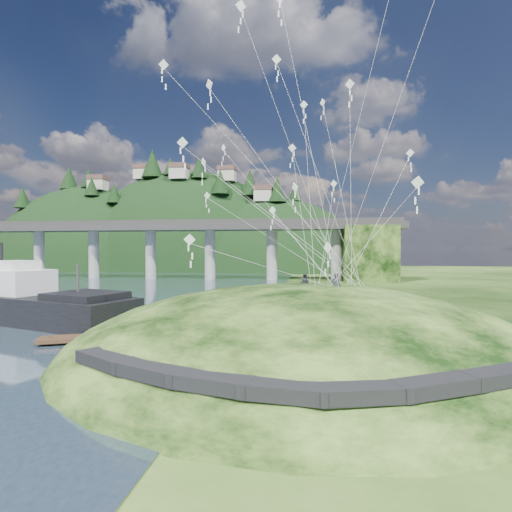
# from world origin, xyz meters

# --- Properties ---
(ground) EXTENTS (320.00, 320.00, 0.00)m
(ground) POSITION_xyz_m (0.00, 0.00, 0.00)
(ground) COLOR black
(ground) RESTS_ON ground
(grass_hill) EXTENTS (36.00, 32.00, 13.00)m
(grass_hill) POSITION_xyz_m (8.00, 2.00, -1.50)
(grass_hill) COLOR black
(grass_hill) RESTS_ON ground
(footpath) EXTENTS (22.29, 5.84, 0.83)m
(footpath) POSITION_xyz_m (7.46, -9.74, 2.08)
(footpath) COLOR black
(footpath) RESTS_ON ground
(bridge) EXTENTS (160.00, 11.00, 15.00)m
(bridge) POSITION_xyz_m (-26.46, 70.07, 9.70)
(bridge) COLOR #2D2B2B
(bridge) RESTS_ON ground
(far_ridge) EXTENTS (153.00, 70.00, 94.50)m
(far_ridge) POSITION_xyz_m (-43.58, 122.17, -7.44)
(far_ridge) COLOR black
(far_ridge) RESTS_ON ground
(work_barge) EXTENTS (24.49, 13.55, 8.28)m
(work_barge) POSITION_xyz_m (-20.32, 11.11, 2.07)
(work_barge) COLOR black
(work_barge) RESTS_ON ground
(wooden_dock) EXTENTS (12.13, 6.56, 0.88)m
(wooden_dock) POSITION_xyz_m (-7.08, 4.18, 0.39)
(wooden_dock) COLOR #362216
(wooden_dock) RESTS_ON ground
(kite_flyers) EXTENTS (3.03, 3.10, 1.89)m
(kite_flyers) POSITION_xyz_m (9.08, 3.38, 5.77)
(kite_flyers) COLOR #292936
(kite_flyers) RESTS_ON ground
(kite_swarm) EXTENTS (19.70, 17.48, 21.36)m
(kite_swarm) POSITION_xyz_m (6.42, 4.54, 17.79)
(kite_swarm) COLOR white
(kite_swarm) RESTS_ON ground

